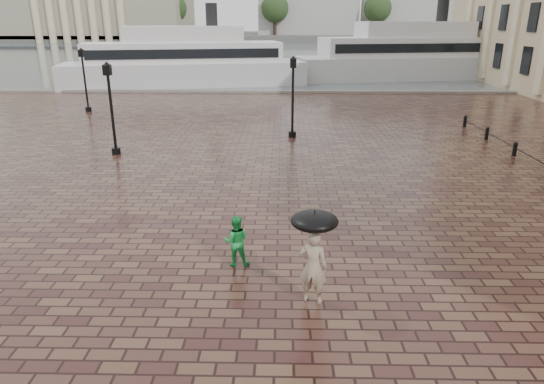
{
  "coord_description": "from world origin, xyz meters",
  "views": [
    {
      "loc": [
        2.42,
        -13.64,
        6.44
      ],
      "look_at": [
        2.12,
        0.46,
        1.4
      ],
      "focal_mm": 32.0,
      "sensor_mm": 36.0,
      "label": 1
    }
  ],
  "objects": [
    {
      "name": "child_pedestrian",
      "position": [
        1.17,
        -1.65,
        0.73
      ],
      "size": [
        0.74,
        0.6,
        1.45
      ],
      "primitive_type": "imported",
      "rotation": [
        0.0,
        0.0,
        3.21
      ],
      "color": "green",
      "rests_on": "ground"
    },
    {
      "name": "distant_skyline",
      "position": [
        48.14,
        150.0,
        9.45
      ],
      "size": [
        102.5,
        22.0,
        33.0
      ],
      "color": "#A29F99",
      "rests_on": "ground"
    },
    {
      "name": "ferry_far",
      "position": [
        17.09,
        43.54,
        2.56
      ],
      "size": [
        26.67,
        10.92,
        8.52
      ],
      "rotation": [
        0.0,
        0.0,
        0.19
      ],
      "color": "silver",
      "rests_on": "ground"
    },
    {
      "name": "far_shore",
      "position": [
        0.0,
        160.0,
        1.0
      ],
      "size": [
        300.0,
        60.0,
        2.0
      ],
      "primitive_type": "cube",
      "color": "#4C4C47",
      "rests_on": "ground"
    },
    {
      "name": "street_lamps",
      "position": [
        -5.0,
        15.33,
        2.33
      ],
      "size": [
        15.44,
        12.44,
        4.4
      ],
      "color": "black",
      "rests_on": "ground"
    },
    {
      "name": "harbour_water",
      "position": [
        0.0,
        92.0,
        0.0
      ],
      "size": [
        240.0,
        240.0,
        0.0
      ],
      "primitive_type": "plane",
      "color": "#474F56",
      "rests_on": "ground"
    },
    {
      "name": "ferry_near",
      "position": [
        -7.56,
        37.0,
        2.39
      ],
      "size": [
        24.95,
        10.83,
        7.96
      ],
      "rotation": [
        0.0,
        0.0,
        0.21
      ],
      "color": "silver",
      "rests_on": "ground"
    },
    {
      "name": "umbrella",
      "position": [
        3.17,
        -3.46,
        2.11
      ],
      "size": [
        1.1,
        1.1,
        1.19
      ],
      "color": "black",
      "rests_on": "ground"
    },
    {
      "name": "quay_edge",
      "position": [
        0.0,
        32.0,
        0.0
      ],
      "size": [
        80.0,
        0.6,
        0.3
      ],
      "primitive_type": "cube",
      "color": "slate",
      "rests_on": "ground"
    },
    {
      "name": "ground",
      "position": [
        0.0,
        0.0,
        0.0
      ],
      "size": [
        300.0,
        300.0,
        0.0
      ],
      "primitive_type": "plane",
      "color": "#321917",
      "rests_on": "ground"
    },
    {
      "name": "far_trees",
      "position": [
        0.0,
        138.0,
        9.42
      ],
      "size": [
        188.0,
        8.0,
        13.5
      ],
      "color": "#2D2119",
      "rests_on": "ground"
    },
    {
      "name": "adult_pedestrian",
      "position": [
        3.17,
        -3.46,
        0.93
      ],
      "size": [
        0.78,
        0.62,
        1.86
      ],
      "primitive_type": "imported",
      "rotation": [
        0.0,
        0.0,
        2.86
      ],
      "color": "tan",
      "rests_on": "ground"
    }
  ]
}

